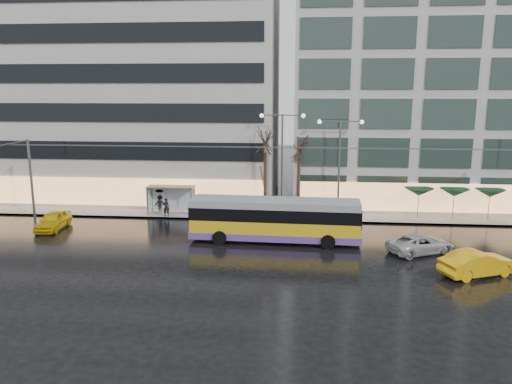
# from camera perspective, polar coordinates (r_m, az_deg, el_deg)

# --- Properties ---
(ground) EXTENTS (140.00, 140.00, 0.00)m
(ground) POSITION_cam_1_polar(r_m,az_deg,el_deg) (34.85, -1.13, -7.18)
(ground) COLOR black
(ground) RESTS_ON ground
(sidewalk) EXTENTS (80.00, 10.00, 0.15)m
(sidewalk) POSITION_cam_1_polar(r_m,az_deg,el_deg) (48.12, 3.07, -1.78)
(sidewalk) COLOR gray
(sidewalk) RESTS_ON ground
(kerb) EXTENTS (80.00, 0.10, 0.15)m
(kerb) POSITION_cam_1_polar(r_m,az_deg,el_deg) (43.33, 2.82, -3.30)
(kerb) COLOR slate
(kerb) RESTS_ON ground
(building_left) EXTENTS (34.00, 14.00, 22.00)m
(building_left) POSITION_cam_1_polar(r_m,az_deg,el_deg) (55.38, -15.91, 11.13)
(building_left) COLOR #ACA9A4
(building_left) RESTS_ON sidewalk
(building_right) EXTENTS (32.00, 14.00, 25.00)m
(building_right) POSITION_cam_1_polar(r_m,az_deg,el_deg) (54.02, 22.23, 12.31)
(building_right) COLOR #ACA9A4
(building_right) RESTS_ON sidewalk
(trolleybus) EXTENTS (12.71, 5.14, 5.85)m
(trolleybus) POSITION_cam_1_polar(r_m,az_deg,el_deg) (37.37, 2.16, -3.34)
(trolleybus) COLOR gold
(trolleybus) RESTS_ON ground
(catenary) EXTENTS (42.24, 5.12, 7.00)m
(catenary) POSITION_cam_1_polar(r_m,az_deg,el_deg) (41.40, 1.43, 1.93)
(catenary) COLOR #595B60
(catenary) RESTS_ON ground
(bus_shelter) EXTENTS (4.20, 1.60, 2.51)m
(bus_shelter) POSITION_cam_1_polar(r_m,az_deg,el_deg) (46.05, -10.08, -0.15)
(bus_shelter) COLOR #595B60
(bus_shelter) RESTS_ON sidewalk
(street_lamp_near) EXTENTS (3.96, 0.36, 9.03)m
(street_lamp_near) POSITION_cam_1_polar(r_m,az_deg,el_deg) (43.92, 3.00, 4.77)
(street_lamp_near) COLOR #595B60
(street_lamp_near) RESTS_ON sidewalk
(street_lamp_far) EXTENTS (3.96, 0.36, 8.53)m
(street_lamp_far) POSITION_cam_1_polar(r_m,az_deg,el_deg) (44.05, 9.52, 4.29)
(street_lamp_far) COLOR #595B60
(street_lamp_far) RESTS_ON sidewalk
(tree_a) EXTENTS (3.20, 3.20, 8.40)m
(tree_a) POSITION_cam_1_polar(r_m,az_deg,el_deg) (44.09, 1.06, 6.25)
(tree_a) COLOR black
(tree_a) RESTS_ON sidewalk
(tree_b) EXTENTS (3.20, 3.20, 7.70)m
(tree_b) POSITION_cam_1_polar(r_m,az_deg,el_deg) (44.24, 4.97, 5.33)
(tree_b) COLOR black
(tree_b) RESTS_ON sidewalk
(parasol_a) EXTENTS (2.50, 2.50, 2.65)m
(parasol_a) POSITION_cam_1_polar(r_m,az_deg,el_deg) (45.83, 18.12, 0.01)
(parasol_a) COLOR #595B60
(parasol_a) RESTS_ON sidewalk
(parasol_b) EXTENTS (2.50, 2.50, 2.65)m
(parasol_b) POSITION_cam_1_polar(r_m,az_deg,el_deg) (46.60, 21.72, -0.06)
(parasol_b) COLOR #595B60
(parasol_b) RESTS_ON sidewalk
(parasol_c) EXTENTS (2.50, 2.50, 2.65)m
(parasol_c) POSITION_cam_1_polar(r_m,az_deg,el_deg) (47.55, 25.18, -0.12)
(parasol_c) COLOR #595B60
(parasol_c) RESTS_ON sidewalk
(taxi_a) EXTENTS (1.97, 4.42, 1.48)m
(taxi_a) POSITION_cam_1_polar(r_m,az_deg,el_deg) (44.00, -22.17, -3.04)
(taxi_a) COLOR gold
(taxi_a) RESTS_ON ground
(taxi_b) EXTENTS (5.08, 3.44, 1.58)m
(taxi_b) POSITION_cam_1_polar(r_m,az_deg,el_deg) (33.72, 24.02, -7.46)
(taxi_b) COLOR #FFB70D
(taxi_b) RESTS_ON ground
(sedan_silver) EXTENTS (5.26, 4.05, 1.33)m
(sedan_silver) POSITION_cam_1_polar(r_m,az_deg,el_deg) (36.85, 18.28, -5.65)
(sedan_silver) COLOR silver
(sedan_silver) RESTS_ON ground
(pedestrian_a) EXTENTS (1.07, 1.08, 2.19)m
(pedestrian_a) POSITION_cam_1_polar(r_m,az_deg,el_deg) (44.86, -10.25, -0.94)
(pedestrian_a) COLOR black
(pedestrian_a) RESTS_ON sidewalk
(pedestrian_b) EXTENTS (1.02, 0.99, 1.65)m
(pedestrian_b) POSITION_cam_1_polar(r_m,az_deg,el_deg) (44.33, -6.66, -1.82)
(pedestrian_b) COLOR black
(pedestrian_b) RESTS_ON sidewalk
(pedestrian_c) EXTENTS (1.03, 0.91, 2.11)m
(pedestrian_c) POSITION_cam_1_polar(r_m,az_deg,el_deg) (46.85, -10.94, -0.84)
(pedestrian_c) COLOR black
(pedestrian_c) RESTS_ON sidewalk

